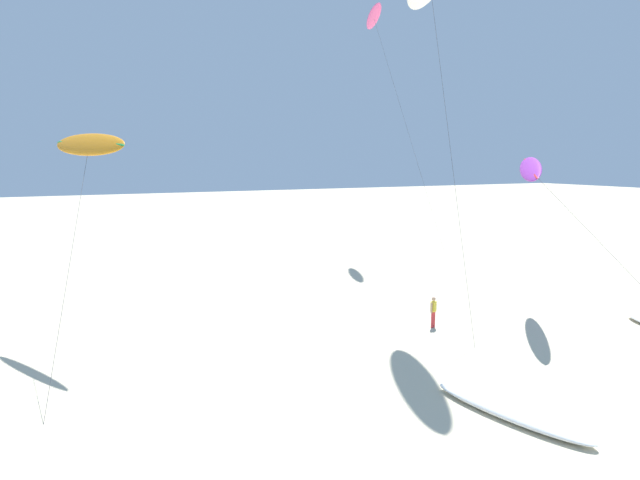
{
  "coord_description": "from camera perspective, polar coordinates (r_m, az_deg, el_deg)",
  "views": [
    {
      "loc": [
        -10.36,
        5.09,
        8.69
      ],
      "look_at": [
        -0.36,
        25.15,
        5.44
      ],
      "focal_mm": 31.7,
      "sensor_mm": 36.0,
      "label": 1
    }
  ],
  "objects": [
    {
      "name": "flying_kite_0",
      "position": [
        54.43,
        5.45,
        21.51
      ],
      "size": [
        3.63,
        10.85,
        22.19
      ],
      "color": "#EA5193",
      "rests_on": "ground"
    },
    {
      "name": "grounded_kite_1",
      "position": [
        20.99,
        18.62,
        -16.05
      ],
      "size": [
        2.41,
        6.1,
        0.4
      ],
      "color": "white",
      "rests_on": "ground"
    },
    {
      "name": "flying_kite_1",
      "position": [
        32.8,
        20.45,
        6.81
      ],
      "size": [
        6.13,
        11.24,
        9.13
      ],
      "color": "purple",
      "rests_on": "ground"
    },
    {
      "name": "person_near_right",
      "position": [
        29.95,
        11.37,
        -7.01
      ],
      "size": [
        0.47,
        0.31,
        1.62
      ],
      "color": "red",
      "rests_on": "ground"
    },
    {
      "name": "flying_kite_4",
      "position": [
        29.14,
        -22.32,
        8.92
      ],
      "size": [
        4.36,
        12.28,
        10.09
      ],
      "color": "orange",
      "rests_on": "ground"
    }
  ]
}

